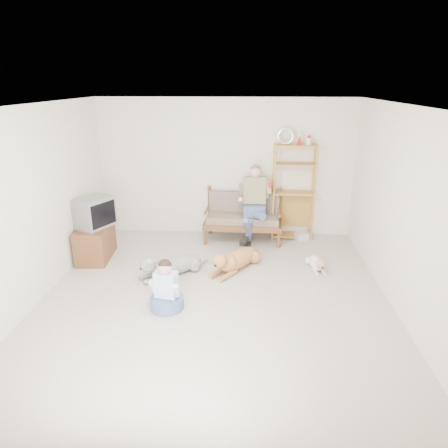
# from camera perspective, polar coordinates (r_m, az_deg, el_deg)

# --- Properties ---
(floor) EXTENTS (5.50, 5.50, 0.00)m
(floor) POSITION_cam_1_polar(r_m,az_deg,el_deg) (5.85, -1.36, -10.88)
(floor) COLOR beige
(floor) RESTS_ON ground
(ceiling) EXTENTS (5.50, 5.50, 0.00)m
(ceiling) POSITION_cam_1_polar(r_m,az_deg,el_deg) (5.04, -1.62, 16.53)
(ceiling) COLOR white
(ceiling) RESTS_ON ground
(wall_back) EXTENTS (5.00, 0.00, 5.00)m
(wall_back) POSITION_cam_1_polar(r_m,az_deg,el_deg) (7.95, 0.23, 7.94)
(wall_back) COLOR beige
(wall_back) RESTS_ON ground
(wall_front) EXTENTS (5.00, 0.00, 5.00)m
(wall_front) POSITION_cam_1_polar(r_m,az_deg,el_deg) (2.83, -6.42, -15.75)
(wall_front) COLOR beige
(wall_front) RESTS_ON ground
(wall_left) EXTENTS (0.00, 5.50, 5.50)m
(wall_left) POSITION_cam_1_polar(r_m,az_deg,el_deg) (6.04, -25.84, 2.06)
(wall_left) COLOR beige
(wall_left) RESTS_ON ground
(wall_right) EXTENTS (0.00, 5.50, 5.50)m
(wall_right) POSITION_cam_1_polar(r_m,az_deg,el_deg) (5.66, 24.63, 1.14)
(wall_right) COLOR beige
(wall_right) RESTS_ON ground
(loveseat) EXTENTS (1.53, 0.78, 0.95)m
(loveseat) POSITION_cam_1_polar(r_m,az_deg,el_deg) (7.84, 2.74, 1.19)
(loveseat) COLOR brown
(loveseat) RESTS_ON ground
(man) EXTENTS (0.57, 0.81, 1.31)m
(man) POSITION_cam_1_polar(r_m,az_deg,el_deg) (7.57, 4.17, 2.09)
(man) COLOR #536599
(man) RESTS_ON loveseat
(etagere) EXTENTS (0.83, 0.36, 2.17)m
(etagere) POSITION_cam_1_polar(r_m,az_deg,el_deg) (7.88, 9.86, 4.60)
(etagere) COLOR #C48E3D
(etagere) RESTS_ON ground
(book_stack) EXTENTS (0.29, 0.26, 0.15)m
(book_stack) POSITION_cam_1_polar(r_m,az_deg,el_deg) (8.06, 11.04, -1.72)
(book_stack) COLOR silver
(book_stack) RESTS_ON ground
(tv_stand) EXTENTS (0.57, 0.93, 0.60)m
(tv_stand) POSITION_cam_1_polar(r_m,az_deg,el_deg) (7.40, -17.94, -2.49)
(tv_stand) COLOR brown
(tv_stand) RESTS_ON ground
(crt_tv) EXTENTS (0.72, 0.77, 0.51)m
(crt_tv) POSITION_cam_1_polar(r_m,az_deg,el_deg) (7.21, -18.13, 1.61)
(crt_tv) COLOR slate
(crt_tv) RESTS_ON tv_stand
(wall_outlet) EXTENTS (0.12, 0.02, 0.08)m
(wall_outlet) POSITION_cam_1_polar(r_m,az_deg,el_deg) (8.37, -8.35, 0.90)
(wall_outlet) COLOR silver
(wall_outlet) RESTS_ON ground
(golden_retriever) EXTENTS (0.86, 1.19, 0.41)m
(golden_retriever) POSITION_cam_1_polar(r_m,az_deg,el_deg) (6.68, 1.59, -5.15)
(golden_retriever) COLOR #A46639
(golden_retriever) RESTS_ON ground
(shaggy_dog) EXTENTS (1.07, 0.90, 0.39)m
(shaggy_dog) POSITION_cam_1_polar(r_m,az_deg,el_deg) (6.55, -7.69, -5.94)
(shaggy_dog) COLOR silver
(shaggy_dog) RESTS_ON ground
(terrier) EXTENTS (0.28, 0.70, 0.26)m
(terrier) POSITION_cam_1_polar(r_m,az_deg,el_deg) (6.87, 13.16, -5.51)
(terrier) COLOR white
(terrier) RESTS_ON ground
(child) EXTENTS (0.47, 0.47, 0.74)m
(child) POSITION_cam_1_polar(r_m,az_deg,el_deg) (5.61, -8.24, -9.45)
(child) COLOR #536599
(child) RESTS_ON ground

